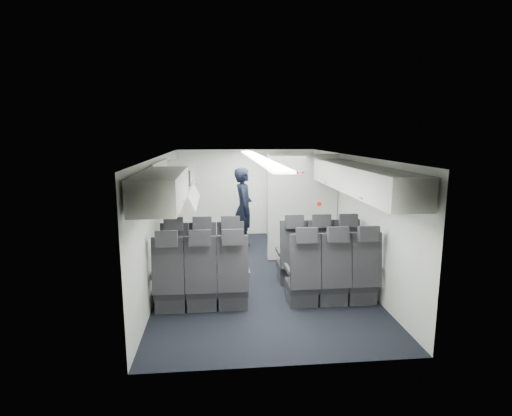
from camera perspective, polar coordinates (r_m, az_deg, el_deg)
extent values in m
cube|color=black|center=(7.43, 0.30, -9.35)|extent=(3.40, 6.00, 0.01)
cube|color=silver|center=(7.00, 0.32, 7.48)|extent=(3.40, 6.00, 0.01)
cube|color=silver|center=(10.08, -1.44, 2.24)|extent=(3.40, 0.01, 2.15)
cube|color=silver|center=(4.27, 4.49, -9.24)|extent=(3.40, 0.01, 2.15)
cube|color=silver|center=(7.17, -13.33, -1.40)|extent=(0.01, 6.00, 2.15)
cube|color=silver|center=(7.50, 13.34, -0.89)|extent=(0.01, 6.00, 2.15)
cube|color=white|center=(7.00, 0.32, 7.15)|extent=(0.25, 5.52, 0.03)
cube|color=black|center=(6.92, -11.22, -8.68)|extent=(0.44, 0.46, 0.12)
cube|color=#2D2D33|center=(6.97, -11.18, -9.92)|extent=(0.42, 0.42, 0.22)
cube|color=black|center=(6.57, -11.55, -5.59)|extent=(0.44, 0.20, 0.80)
cube|color=black|center=(6.43, -11.72, -2.28)|extent=(0.30, 0.12, 0.23)
cube|color=#2D2D33|center=(6.83, -13.18, -6.54)|extent=(0.05, 0.40, 0.06)
cube|color=#2D2D33|center=(6.78, -9.47, -6.51)|extent=(0.05, 0.40, 0.06)
cube|color=black|center=(6.89, -7.45, -8.65)|extent=(0.44, 0.46, 0.12)
cube|color=#2D2D33|center=(6.94, -7.42, -9.90)|extent=(0.42, 0.42, 0.22)
cube|color=black|center=(6.54, -7.60, -5.55)|extent=(0.44, 0.20, 0.80)
cube|color=black|center=(6.39, -7.71, -2.22)|extent=(0.30, 0.12, 0.23)
cube|color=#2D2D33|center=(6.78, -9.39, -6.51)|extent=(0.05, 0.40, 0.06)
cube|color=#2D2D33|center=(6.77, -5.64, -6.46)|extent=(0.05, 0.40, 0.06)
cube|color=black|center=(6.88, -3.66, -8.59)|extent=(0.44, 0.46, 0.12)
cube|color=#2D2D33|center=(6.94, -3.65, -9.83)|extent=(0.42, 0.42, 0.22)
cube|color=black|center=(6.54, -3.64, -5.48)|extent=(0.44, 0.20, 0.80)
cube|color=black|center=(6.39, -3.67, -2.15)|extent=(0.30, 0.12, 0.23)
cube|color=#2D2D33|center=(6.77, -5.56, -6.46)|extent=(0.05, 0.40, 0.06)
cube|color=#2D2D33|center=(6.78, -1.81, -6.38)|extent=(0.05, 0.40, 0.06)
cube|color=black|center=(6.99, 4.98, -8.30)|extent=(0.44, 0.46, 0.12)
cube|color=#2D2D33|center=(7.04, 4.96, -9.53)|extent=(0.42, 0.42, 0.22)
cube|color=black|center=(6.65, 5.38, -5.23)|extent=(0.44, 0.20, 0.80)
cube|color=black|center=(6.51, 5.53, -1.95)|extent=(0.30, 0.12, 0.23)
cube|color=#2D2D33|center=(6.84, 3.24, -6.24)|extent=(0.05, 0.40, 0.06)
cube|color=#2D2D33|center=(6.92, 6.86, -6.10)|extent=(0.05, 0.40, 0.06)
cube|color=black|center=(7.08, 8.59, -8.13)|extent=(0.44, 0.46, 0.12)
cube|color=#2D2D33|center=(7.14, 8.56, -9.34)|extent=(0.42, 0.42, 0.22)
cube|color=black|center=(6.75, 9.15, -5.09)|extent=(0.44, 0.20, 0.80)
cube|color=black|center=(6.61, 9.36, -1.86)|extent=(0.30, 0.12, 0.23)
cube|color=#2D2D33|center=(6.92, 6.94, -6.10)|extent=(0.05, 0.40, 0.06)
cube|color=#2D2D33|center=(7.03, 10.46, -5.94)|extent=(0.05, 0.40, 0.06)
cube|color=black|center=(7.21, 12.10, -7.93)|extent=(0.44, 0.46, 0.12)
cube|color=#2D2D33|center=(7.26, 12.05, -9.13)|extent=(0.42, 0.42, 0.22)
cube|color=black|center=(6.88, 12.79, -4.93)|extent=(0.44, 0.20, 0.80)
cube|color=black|center=(6.74, 13.06, -1.75)|extent=(0.30, 0.12, 0.23)
cube|color=#2D2D33|center=(7.03, 10.54, -5.94)|extent=(0.05, 0.40, 0.06)
cube|color=#2D2D33|center=(7.17, 13.94, -5.76)|extent=(0.05, 0.40, 0.06)
cube|color=black|center=(6.08, -12.05, -11.44)|extent=(0.44, 0.46, 0.12)
cube|color=#2D2D33|center=(6.14, -11.99, -12.83)|extent=(0.42, 0.42, 0.22)
cube|color=black|center=(5.72, -12.46, -8.06)|extent=(0.44, 0.20, 0.80)
cube|color=black|center=(5.56, -12.68, -4.31)|extent=(0.30, 0.12, 0.23)
cube|color=#2D2D33|center=(5.98, -14.30, -9.03)|extent=(0.05, 0.40, 0.06)
cube|color=#2D2D33|center=(5.93, -10.05, -9.04)|extent=(0.05, 0.40, 0.06)
cube|color=black|center=(6.04, -7.72, -11.43)|extent=(0.44, 0.46, 0.12)
cube|color=#2D2D33|center=(6.10, -7.68, -12.83)|extent=(0.42, 0.42, 0.22)
cube|color=black|center=(5.68, -7.91, -8.04)|extent=(0.44, 0.20, 0.80)
cube|color=black|center=(5.52, -8.03, -4.26)|extent=(0.30, 0.12, 0.23)
cube|color=#2D2D33|center=(5.93, -9.95, -9.04)|extent=(0.05, 0.40, 0.06)
cube|color=#2D2D33|center=(5.91, -5.64, -8.99)|extent=(0.05, 0.40, 0.06)
cube|color=black|center=(6.04, -3.37, -11.36)|extent=(0.44, 0.46, 0.12)
cube|color=#2D2D33|center=(6.10, -3.35, -12.75)|extent=(0.42, 0.42, 0.22)
cube|color=black|center=(5.68, -3.33, -7.96)|extent=(0.44, 0.20, 0.80)
cube|color=black|center=(5.52, -3.35, -4.18)|extent=(0.30, 0.12, 0.23)
cube|color=#2D2D33|center=(5.91, -5.54, -8.99)|extent=(0.05, 0.40, 0.06)
cube|color=#2D2D33|center=(5.92, -1.23, -8.89)|extent=(0.05, 0.40, 0.06)
cube|color=black|center=(6.16, 6.52, -10.96)|extent=(0.44, 0.46, 0.12)
cube|color=#2D2D33|center=(6.22, 6.49, -12.33)|extent=(0.42, 0.42, 0.22)
cube|color=black|center=(5.81, 7.07, -7.60)|extent=(0.44, 0.20, 0.80)
cube|color=black|center=(5.65, 7.27, -3.89)|extent=(0.30, 0.12, 0.23)
cube|color=#2D2D33|center=(6.00, 4.56, -8.68)|extent=(0.05, 0.40, 0.06)
cube|color=#2D2D33|center=(6.09, 8.69, -8.48)|extent=(0.05, 0.40, 0.06)
cube|color=black|center=(6.27, 10.62, -10.70)|extent=(0.44, 0.46, 0.12)
cube|color=#2D2D33|center=(6.33, 10.57, -12.05)|extent=(0.42, 0.42, 0.22)
cube|color=black|center=(5.92, 11.36, -7.38)|extent=(0.44, 0.20, 0.80)
cube|color=black|center=(5.77, 11.65, -3.74)|extent=(0.30, 0.12, 0.23)
cube|color=#2D2D33|center=(6.09, 8.78, -8.47)|extent=(0.05, 0.40, 0.06)
cube|color=#2D2D33|center=(6.21, 12.76, -8.23)|extent=(0.05, 0.40, 0.06)
cube|color=black|center=(6.40, 14.56, -10.39)|extent=(0.44, 0.46, 0.12)
cube|color=#2D2D33|center=(6.46, 14.49, -11.72)|extent=(0.42, 0.42, 0.22)
cube|color=black|center=(6.06, 15.46, -7.13)|extent=(0.44, 0.20, 0.80)
cube|color=black|center=(5.91, 15.82, -3.57)|extent=(0.30, 0.12, 0.23)
cube|color=#2D2D33|center=(6.21, 12.85, -8.23)|extent=(0.05, 0.40, 0.06)
cube|color=#2D2D33|center=(6.36, 16.65, -7.96)|extent=(0.05, 0.40, 0.06)
cube|color=silver|center=(5.04, -13.31, 2.75)|extent=(0.52, 1.80, 0.40)
cylinder|color=slate|center=(5.04, -10.42, 1.01)|extent=(0.04, 0.10, 0.04)
cube|color=#9E9E93|center=(6.79, -11.31, 3.04)|extent=(0.52, 1.70, 0.04)
cube|color=silver|center=(6.80, -13.55, 4.66)|extent=(0.06, 1.70, 0.44)
cube|color=silver|center=(5.95, -12.15, 3.93)|extent=(0.52, 0.04, 0.40)
cube|color=silver|center=(7.59, -10.75, 5.33)|extent=(0.52, 0.04, 0.40)
cube|color=silver|center=(6.79, -9.17, 2.16)|extent=(0.21, 1.61, 0.38)
cube|color=silver|center=(5.43, 17.46, 3.07)|extent=(0.52, 1.80, 0.40)
cylinder|color=slate|center=(5.36, 14.90, 1.38)|extent=(0.04, 0.10, 0.04)
cube|color=silver|center=(7.06, 11.95, 4.92)|extent=(0.52, 1.70, 0.40)
cylinder|color=slate|center=(7.01, 9.94, 3.63)|extent=(0.04, 0.10, 0.04)
cube|color=silver|center=(8.07, 6.67, 0.11)|extent=(1.40, 0.12, 2.13)
cube|color=white|center=(7.87, 5.96, 5.05)|extent=(0.24, 0.01, 0.10)
cube|color=red|center=(7.85, 5.62, 5.04)|extent=(0.13, 0.01, 0.04)
cube|color=red|center=(7.88, 6.69, 5.04)|extent=(0.05, 0.01, 0.03)
cylinder|color=white|center=(8.06, 9.01, 0.58)|extent=(0.11, 0.01, 0.11)
cylinder|color=red|center=(8.05, 9.02, 0.57)|extent=(0.09, 0.01, 0.09)
cube|color=#939399|center=(9.94, 4.16, 1.37)|extent=(0.85, 0.50, 1.90)
cube|color=#3F3F42|center=(9.77, 4.38, -1.48)|extent=(0.80, 0.01, 0.02)
cube|color=#3F3F42|center=(9.68, 4.42, 1.42)|extent=(0.80, 0.01, 0.02)
cube|color=#3F3F42|center=(9.62, 4.46, 4.36)|extent=(0.80, 0.01, 0.02)
cube|color=silver|center=(8.70, -11.57, -0.12)|extent=(0.10, 0.92, 1.86)
cylinder|color=black|center=(8.62, -11.29, 3.16)|extent=(0.03, 0.22, 0.22)
cube|color=gold|center=(8.98, -11.00, 0.55)|extent=(0.02, 0.10, 0.75)
cylinder|color=white|center=(7.91, -12.43, 1.38)|extent=(0.01, 0.11, 0.11)
cylinder|color=red|center=(7.91, -12.35, 1.38)|extent=(0.01, 0.09, 0.09)
imported|color=black|center=(8.87, -1.76, -0.02)|extent=(0.47, 0.68, 1.81)
cube|color=black|center=(6.51, -11.34, 4.07)|extent=(0.44, 0.33, 0.25)
cube|color=white|center=(8.82, -0.51, 0.51)|extent=(0.18, 0.06, 0.13)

